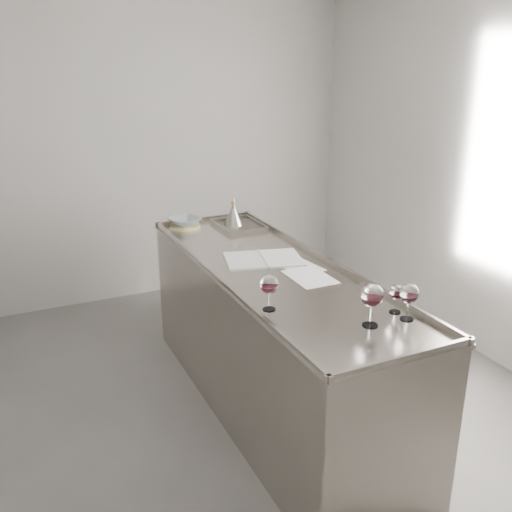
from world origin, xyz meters
name	(u,v)px	position (x,y,z in m)	size (l,w,h in m)	color
room_shell	(211,217)	(0.00, 0.00, 1.40)	(4.54, 5.04, 2.84)	#565451
counter	(273,340)	(0.50, 0.30, 0.47)	(0.77, 2.42, 0.97)	#9B938B
wine_glass_left	(269,285)	(0.22, -0.19, 1.07)	(0.09, 0.09, 0.18)	white
wine_glass_middle	(372,296)	(0.58, -0.55, 1.09)	(0.11, 0.11, 0.21)	white
wine_glass_right	(409,294)	(0.78, -0.57, 1.07)	(0.09, 0.09, 0.19)	white
wine_glass_small	(396,293)	(0.78, -0.48, 1.04)	(0.07, 0.07, 0.15)	white
notebook	(264,259)	(0.52, 0.48, 0.95)	(0.53, 0.43, 0.02)	white
loose_paper_top	(299,266)	(0.67, 0.28, 0.94)	(0.20, 0.28, 0.00)	silver
loose_paper_under	(310,277)	(0.63, 0.10, 0.94)	(0.22, 0.32, 0.00)	silver
trivet	(185,226)	(0.31, 1.38, 0.95)	(0.23, 0.23, 0.02)	#CAC183
ceramic_bowl	(185,221)	(0.31, 1.38, 0.99)	(0.22, 0.22, 0.05)	#8B9AA2
wine_funnel	(234,216)	(0.66, 1.29, 1.01)	(0.15, 0.15, 0.22)	#9B958A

